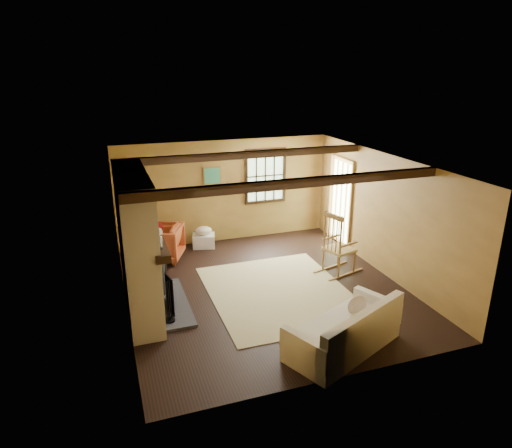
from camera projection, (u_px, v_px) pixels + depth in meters
name	position (u px, v px, depth m)	size (l,w,h in m)	color
ground	(265.00, 289.00, 8.58)	(5.50, 5.50, 0.00)	black
room_envelope	(272.00, 201.00, 8.34)	(5.02, 5.52, 2.44)	#A67E3B
fireplace	(139.00, 250.00, 7.53)	(1.02, 2.30, 2.40)	#9F593D
rug	(279.00, 292.00, 8.46)	(2.50, 3.00, 0.01)	tan
rocking_chair	(338.00, 248.00, 9.10)	(1.03, 0.73, 1.29)	tan
sofa	(346.00, 333.00, 6.68)	(2.03, 1.51, 0.75)	white
firewood_pile	(141.00, 247.00, 10.25)	(0.61, 0.11, 0.22)	brown
laundry_basket	(204.00, 241.00, 10.54)	(0.50, 0.38, 0.30)	white
basket_pillow	(203.00, 231.00, 10.46)	(0.39, 0.31, 0.19)	white
armchair	(162.00, 243.00, 9.79)	(0.82, 0.84, 0.76)	#BF6026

